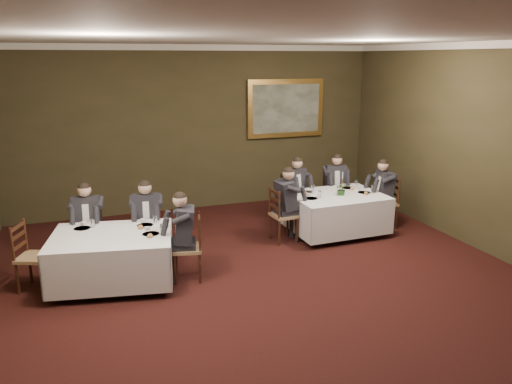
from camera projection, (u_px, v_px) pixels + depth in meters
ground at (287, 310)px, 6.63m from camera, size 10.00×10.00×0.00m
ceiling at (292, 34)px, 5.72m from camera, size 8.00×10.00×0.10m
back_wall at (197, 129)px, 10.72m from camera, size 8.00×0.10×3.50m
crown_molding at (292, 40)px, 5.73m from camera, size 8.00×10.00×0.12m
table_main at (336, 211)px, 9.40m from camera, size 1.75×1.35×0.67m
table_second at (113, 255)px, 7.29m from camera, size 1.95×1.62×0.67m
chair_main_backleft at (293, 209)px, 10.08m from camera, size 0.53×0.52×1.00m
diner_main_backleft at (294, 198)px, 10.01m from camera, size 0.51×0.56×1.35m
chair_main_backright at (334, 204)px, 10.40m from camera, size 0.52×0.50×1.00m
diner_main_backright at (334, 194)px, 10.33m from camera, size 0.49×0.55×1.35m
chair_main_endleft at (283, 226)px, 9.06m from camera, size 0.45×0.47×1.00m
diner_main_endleft at (284, 214)px, 9.01m from camera, size 0.51×0.44×1.35m
chair_main_endright at (384, 213)px, 9.82m from camera, size 0.47×0.49×1.00m
diner_main_endright at (384, 202)px, 9.75m from camera, size 0.53×0.46×1.35m
chair_sec_backleft at (90, 245)px, 8.12m from camera, size 0.50×0.49×1.00m
diner_sec_backleft at (89, 232)px, 8.04m from camera, size 0.47×0.54×1.35m
chair_sec_backright at (149, 242)px, 8.26m from camera, size 0.51×0.49×1.00m
diner_sec_backright at (148, 229)px, 8.19m from camera, size 0.48×0.54×1.35m
chair_sec_endright at (188, 261)px, 7.50m from camera, size 0.51×0.52×1.00m
diner_sec_endright at (187, 247)px, 7.44m from camera, size 0.56×0.49×1.35m
chair_sec_endleft at (35, 270)px, 7.17m from camera, size 0.55×0.56×1.00m
centerpiece at (342, 188)px, 9.25m from camera, size 0.25×0.23×0.26m
candlestick at (342, 185)px, 9.39m from camera, size 0.06×0.06×0.42m
place_setting_table_main at (308, 190)px, 9.51m from camera, size 0.33×0.31×0.14m
place_setting_table_second at (85, 225)px, 7.52m from camera, size 0.33×0.31×0.14m
painting at (286, 108)px, 11.22m from camera, size 1.81×0.09×1.29m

